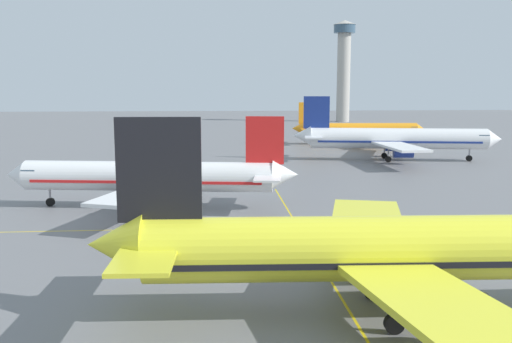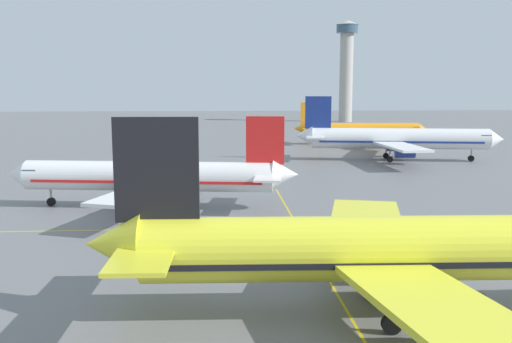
{
  "view_description": "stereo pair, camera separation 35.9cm",
  "coord_description": "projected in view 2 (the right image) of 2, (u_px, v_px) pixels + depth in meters",
  "views": [
    {
      "loc": [
        -8.82,
        -23.78,
        14.69
      ],
      "look_at": [
        -4.21,
        36.39,
        5.5
      ],
      "focal_mm": 40.1,
      "sensor_mm": 36.0,
      "label": 1
    },
    {
      "loc": [
        -8.46,
        -23.8,
        14.69
      ],
      "look_at": [
        -4.21,
        36.39,
        5.5
      ],
      "focal_mm": 40.1,
      "sensor_mm": 36.0,
      "label": 2
    }
  ],
  "objects": [
    {
      "name": "airliner_front_gate",
      "position": [
        406.0,
        249.0,
        36.19
      ],
      "size": [
        41.01,
        35.4,
        12.76
      ],
      "color": "yellow",
      "rests_on": "ground"
    },
    {
      "name": "airliner_second_row",
      "position": [
        152.0,
        177.0,
        68.46
      ],
      "size": [
        35.51,
        30.35,
        11.04
      ],
      "color": "white",
      "rests_on": "ground"
    },
    {
      "name": "airliner_third_row",
      "position": [
        397.0,
        139.0,
        111.01
      ],
      "size": [
        40.0,
        34.13,
        12.45
      ],
      "color": "white",
      "rests_on": "ground"
    },
    {
      "name": "airliner_far_left_stand",
      "position": [
        360.0,
        130.0,
        141.86
      ],
      "size": [
        33.4,
        28.8,
        10.39
      ],
      "color": "orange",
      "rests_on": "ground"
    },
    {
      "name": "taxiway_markings",
      "position": [
        333.0,
        286.0,
        41.99
      ],
      "size": [
        120.23,
        78.92,
        0.01
      ],
      "color": "yellow",
      "rests_on": "ground"
    },
    {
      "name": "control_tower",
      "position": [
        346.0,
        64.0,
        224.93
      ],
      "size": [
        8.82,
        8.82,
        39.65
      ],
      "color": "#ADA89E",
      "rests_on": "ground"
    }
  ]
}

